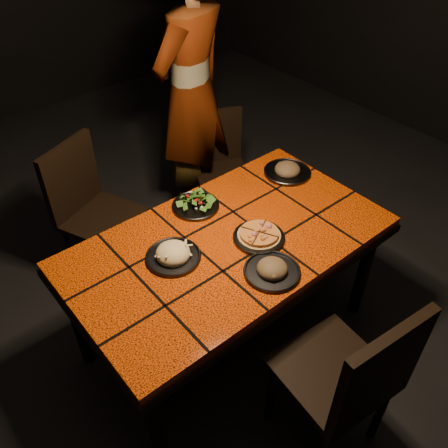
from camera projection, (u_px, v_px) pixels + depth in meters
room_shell at (229, 99)px, 1.86m from camera, size 6.04×7.04×3.08m
dining_table at (228, 251)px, 2.40m from camera, size 1.62×0.92×0.75m
chair_near at (351, 377)px, 1.97m from camera, size 0.49×0.49×0.99m
chair_far_left at (89, 205)px, 2.91m from camera, size 0.55×0.55×0.93m
chair_far_right at (219, 160)px, 3.41m from camera, size 0.49×0.49×0.82m
diner at (191, 95)px, 3.16m from camera, size 0.79×0.64×1.88m
plate_pizza at (259, 236)px, 2.34m from camera, size 0.29×0.29×0.04m
plate_pasta at (173, 255)px, 2.23m from camera, size 0.26×0.26×0.09m
plate_salad at (196, 203)px, 2.53m from camera, size 0.26×0.26×0.07m
plate_mushroom_a at (272, 269)px, 2.16m from camera, size 0.26×0.26×0.09m
plate_mushroom_b at (287, 170)px, 2.77m from camera, size 0.28×0.28×0.09m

